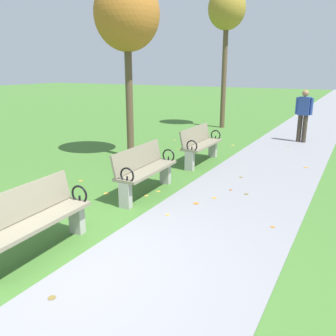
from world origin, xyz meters
name	(u,v)px	position (x,y,z in m)	size (l,w,h in m)	color
ground_plane	(63,268)	(0.00, 0.00, 0.00)	(80.00, 80.00, 0.00)	#42722D
paved_walkway	(324,112)	(1.16, 18.00, 0.01)	(2.31, 44.00, 0.02)	gray
park_bench_1	(33,220)	(-0.50, 0.06, 0.49)	(0.55, 1.62, 0.90)	gray
park_bench_2	(145,169)	(-0.50, 2.66, 0.49)	(0.52, 1.61, 0.90)	gray
park_bench_3	(200,144)	(-0.50, 5.25, 0.49)	(0.48, 1.60, 0.90)	gray
tree_1	(127,16)	(-2.38, 4.96, 3.50)	(1.60, 1.60, 4.42)	brown
tree_2	(227,12)	(-1.93, 10.73, 4.26)	(1.37, 1.37, 5.14)	brown
pedestrian_walking	(303,113)	(1.31, 9.10, 0.93)	(0.53, 0.27, 1.62)	#3D3328
scattered_leaves	(183,187)	(-0.04, 3.34, 0.01)	(4.47, 10.21, 0.02)	#BC842D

